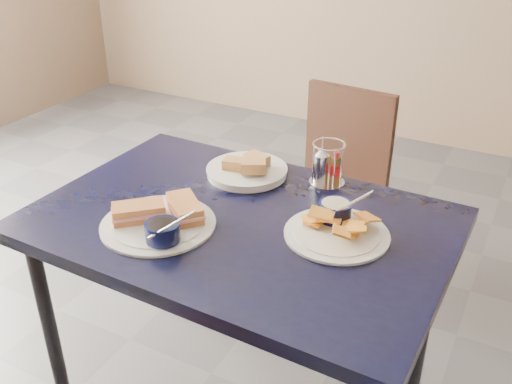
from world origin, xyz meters
The scene contains 6 objects.
dining_table centered at (-0.20, -0.08, 0.68)m, with size 1.16×0.79×0.75m.
chair_far centered at (-0.25, 0.84, 0.48)m, with size 0.43×0.41×0.83m.
sandwich_plate centered at (-0.37, -0.21, 0.77)m, with size 0.32×0.31×0.12m.
plantain_plate centered at (0.06, -0.02, 0.77)m, with size 0.28×0.28×0.12m.
bread_basket centered at (-0.31, 0.17, 0.77)m, with size 0.25×0.25×0.07m.
condiment_caddy centered at (-0.07, 0.23, 0.81)m, with size 0.11×0.11×0.14m.
Camera 1 is at (0.47, -1.26, 1.57)m, focal length 40.00 mm.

